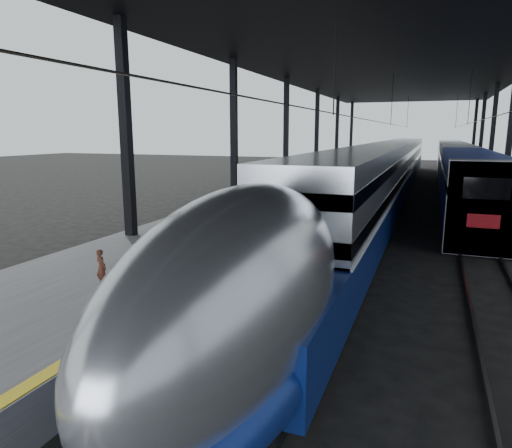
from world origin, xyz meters
The scene contains 8 objects.
ground centered at (0.00, 0.00, 0.00)m, with size 160.00×160.00×0.00m, color black.
platform centered at (-3.50, 20.00, 0.50)m, with size 6.00×80.00×1.00m, color #4C4C4F.
yellow_strip centered at (-0.70, 20.00, 1.00)m, with size 0.30×80.00×0.01m, color gold.
rails centered at (4.50, 20.00, 0.08)m, with size 6.52×80.00×0.16m.
canopy centered at (1.90, 20.00, 9.12)m, with size 18.00×75.00×9.47m.
tgv_train centered at (2.00, 25.17, 1.95)m, with size 2.91×65.20×4.17m.
second_train centered at (7.00, 37.33, 1.95)m, with size 2.80×56.05×3.86m.
child centered at (-2.85, -0.30, 1.48)m, with size 0.35×0.23×0.96m, color #4F271A.
Camera 1 is at (5.00, -9.46, 4.91)m, focal length 32.00 mm.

